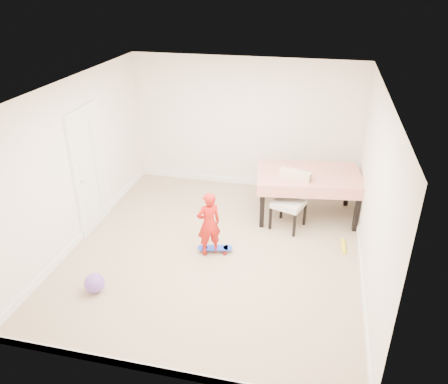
% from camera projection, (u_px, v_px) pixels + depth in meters
% --- Properties ---
extents(ground, '(5.00, 5.00, 0.00)m').
position_uv_depth(ground, '(215.00, 250.00, 7.00)').
color(ground, tan).
rests_on(ground, ground).
extents(ceiling, '(4.50, 5.00, 0.04)m').
position_uv_depth(ceiling, '(213.00, 89.00, 5.83)').
color(ceiling, white).
rests_on(ceiling, wall_back).
extents(wall_back, '(4.50, 0.04, 2.60)m').
position_uv_depth(wall_back, '(245.00, 124.00, 8.56)').
color(wall_back, white).
rests_on(wall_back, ground).
extents(wall_front, '(4.50, 0.04, 2.60)m').
position_uv_depth(wall_front, '(153.00, 280.00, 4.25)').
color(wall_front, white).
rests_on(wall_front, ground).
extents(wall_left, '(0.04, 5.00, 2.60)m').
position_uv_depth(wall_left, '(77.00, 163.00, 6.85)').
color(wall_left, white).
rests_on(wall_left, ground).
extents(wall_right, '(0.04, 5.00, 2.60)m').
position_uv_depth(wall_right, '(372.00, 191.00, 5.96)').
color(wall_right, white).
rests_on(wall_right, ground).
extents(door, '(0.11, 0.94, 2.11)m').
position_uv_depth(door, '(89.00, 171.00, 7.24)').
color(door, white).
rests_on(door, ground).
extents(baseboard_back, '(4.50, 0.02, 0.12)m').
position_uv_depth(baseboard_back, '(244.00, 181.00, 9.13)').
color(baseboard_back, white).
rests_on(baseboard_back, ground).
extents(baseboard_front, '(4.50, 0.02, 0.12)m').
position_uv_depth(baseboard_front, '(161.00, 371.00, 4.80)').
color(baseboard_front, white).
rests_on(baseboard_front, ground).
extents(baseboard_left, '(0.02, 5.00, 0.12)m').
position_uv_depth(baseboard_left, '(87.00, 230.00, 7.42)').
color(baseboard_left, white).
rests_on(baseboard_left, ground).
extents(baseboard_right, '(0.02, 5.00, 0.12)m').
position_uv_depth(baseboard_right, '(360.00, 265.00, 6.52)').
color(baseboard_right, white).
rests_on(baseboard_right, ground).
extents(dining_table, '(1.93, 1.36, 0.85)m').
position_uv_depth(dining_table, '(307.00, 195.00, 7.80)').
color(dining_table, red).
rests_on(dining_table, ground).
extents(dining_chair, '(0.72, 0.77, 1.00)m').
position_uv_depth(dining_chair, '(289.00, 201.00, 7.40)').
color(dining_chair, white).
rests_on(dining_chair, ground).
extents(skateboard, '(0.59, 0.32, 0.08)m').
position_uv_depth(skateboard, '(215.00, 250.00, 6.92)').
color(skateboard, blue).
rests_on(skateboard, ground).
extents(child, '(0.46, 0.42, 1.04)m').
position_uv_depth(child, '(209.00, 226.00, 6.66)').
color(child, red).
rests_on(child, ground).
extents(balloon, '(0.28, 0.28, 0.28)m').
position_uv_depth(balloon, '(94.00, 283.00, 6.03)').
color(balloon, '#7E55CC').
rests_on(balloon, ground).
extents(foam_toy, '(0.08, 0.40, 0.06)m').
position_uv_depth(foam_toy, '(344.00, 246.00, 7.04)').
color(foam_toy, yellow).
rests_on(foam_toy, ground).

